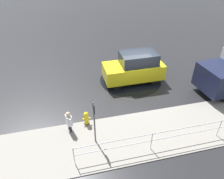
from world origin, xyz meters
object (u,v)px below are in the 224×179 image
Objects in this scene: fire_hydrant at (86,118)px; sign_post at (94,117)px; moving_hatchback at (135,68)px; pedestrian at (69,121)px.

sign_post is at bearing 100.38° from fire_hydrant.
sign_post is (3.50, 4.74, 0.55)m from moving_hatchback.
fire_hydrant is 0.96m from pedestrian.
moving_hatchback is 5.91m from sign_post.
pedestrian is 0.51× the size of sign_post.
fire_hydrant is at bearing 42.67° from moving_hatchback.
fire_hydrant is 1.77m from sign_post.
sign_post is (-1.12, 1.02, 0.90)m from pedestrian.
fire_hydrant is at bearing -162.74° from pedestrian.
moving_hatchback is at bearing -137.33° from fire_hydrant.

